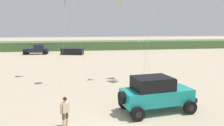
# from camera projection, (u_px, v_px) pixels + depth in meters

# --- Properties ---
(dune_ridge) EXTENTS (90.00, 6.85, 1.94)m
(dune_ridge) POSITION_uv_depth(u_px,v_px,m) (66.00, 46.00, 51.97)
(dune_ridge) COLOR #4C703D
(dune_ridge) RESTS_ON ground_plane
(jeep) EXTENTS (4.98, 2.93, 2.26)m
(jeep) POSITION_uv_depth(u_px,v_px,m) (156.00, 93.00, 13.78)
(jeep) COLOR teal
(jeep) RESTS_ON ground_plane
(person_watching) EXTENTS (0.50, 0.46, 1.67)m
(person_watching) POSITION_uv_depth(u_px,v_px,m) (65.00, 110.00, 11.64)
(person_watching) COLOR #DBB28E
(person_watching) RESTS_ON ground_plane
(distant_pickup) EXTENTS (4.70, 2.60, 1.98)m
(distant_pickup) POSITION_uv_depth(u_px,v_px,m) (37.00, 49.00, 43.19)
(distant_pickup) COLOR #1E232D
(distant_pickup) RESTS_ON ground_plane
(distant_sedan) EXTENTS (4.50, 2.76, 1.20)m
(distant_sedan) POSITION_uv_depth(u_px,v_px,m) (72.00, 52.00, 42.52)
(distant_sedan) COLOR black
(distant_sedan) RESTS_ON ground_plane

